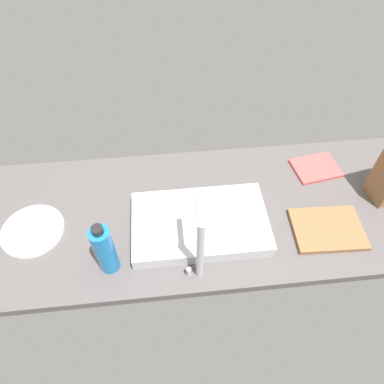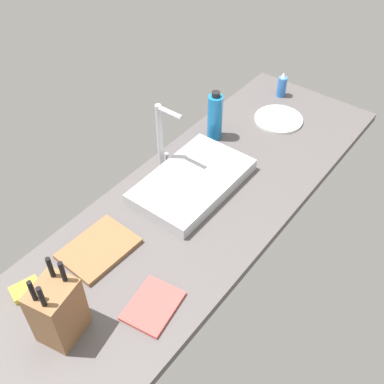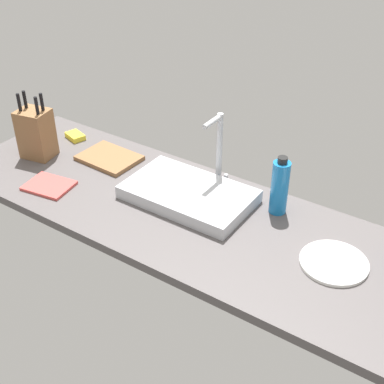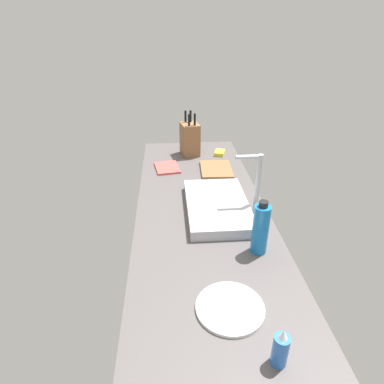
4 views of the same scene
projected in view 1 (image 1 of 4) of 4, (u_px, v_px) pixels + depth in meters
countertop_slab at (202, 214)px, 132.39cm from camera, size 187.54×62.89×3.50cm
sink_basin at (200, 223)px, 124.52cm from camera, size 47.72×28.85×5.00cm
faucet at (199, 245)px, 102.72cm from camera, size 5.50×12.34×29.33cm
cutting_board at (327, 229)px, 124.95cm from camera, size 25.29×19.29×1.80cm
water_bottle at (105, 250)px, 108.67cm from camera, size 6.42×6.42×22.81cm
dinner_plate at (33, 231)px, 124.90cm from camera, size 22.07×22.07×1.20cm
dish_towel at (316, 168)px, 143.91cm from camera, size 19.79×16.39×1.20cm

